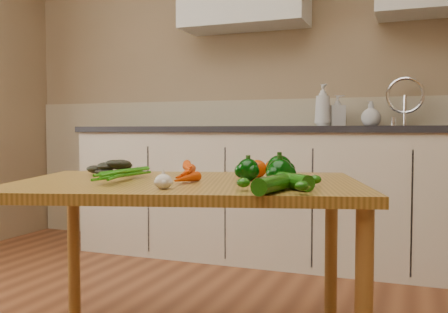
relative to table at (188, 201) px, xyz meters
name	(u,v)px	position (x,y,z in m)	size (l,w,h in m)	color
room	(49,7)	(-0.25, -0.44, 0.64)	(4.04, 5.04, 2.64)	brown
counter_run	(281,192)	(-0.04, 1.57, -0.15)	(2.84, 0.64, 1.14)	beige
table	(188,201)	(0.00, 0.00, 0.00)	(1.46, 1.15, 0.68)	#A2762F
soap_bottle_a	(323,105)	(0.22, 1.65, 0.43)	(0.11, 0.11, 0.28)	silver
soap_bottle_b	(337,111)	(0.30, 1.73, 0.40)	(0.10, 0.10, 0.21)	silver
soap_bottle_c	(371,114)	(0.52, 1.73, 0.37)	(0.13, 0.13, 0.16)	silver
carrot_bunch	(167,173)	(-0.06, -0.04, 0.11)	(0.24, 0.18, 0.06)	#D74105
leafy_greens	(110,165)	(-0.40, 0.09, 0.12)	(0.18, 0.16, 0.09)	black
garlic_bulb	(163,182)	(0.04, -0.27, 0.10)	(0.06, 0.06, 0.05)	beige
pepper_a	(248,170)	(0.21, 0.08, 0.12)	(0.08, 0.08, 0.08)	black
pepper_b	(279,169)	(0.33, 0.10, 0.12)	(0.10, 0.10, 0.10)	black
pepper_c	(280,173)	(0.37, -0.04, 0.12)	(0.09, 0.09, 0.09)	black
tomato_a	(249,169)	(0.17, 0.22, 0.11)	(0.08, 0.08, 0.07)	#840202
tomato_b	(257,169)	(0.21, 0.21, 0.11)	(0.08, 0.08, 0.07)	#BD3904
tomato_c	(275,168)	(0.27, 0.25, 0.11)	(0.08, 0.08, 0.07)	#BD3904
zucchini_a	(290,181)	(0.42, -0.12, 0.10)	(0.05, 0.05, 0.20)	#104807
zucchini_b	(272,184)	(0.39, -0.24, 0.10)	(0.05, 0.05, 0.19)	#104807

